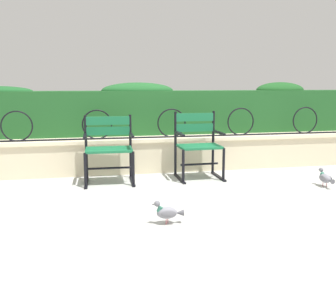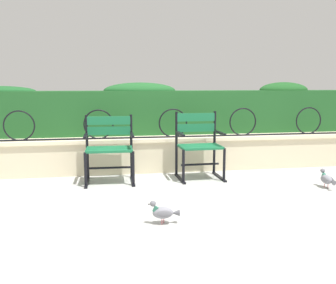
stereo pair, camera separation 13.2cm
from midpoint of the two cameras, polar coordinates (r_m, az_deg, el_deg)
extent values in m
plane|color=#ADADA8|center=(4.82, -0.47, -6.71)|extent=(60.00, 60.00, 0.00)
cube|color=beige|center=(5.68, -2.27, -2.03)|extent=(7.46, 0.35, 0.45)
cube|color=beige|center=(5.64, -2.29, 0.47)|extent=(7.46, 0.41, 0.05)
cylinder|color=black|center=(5.56, -2.17, 0.74)|extent=(6.92, 0.02, 0.02)
torus|color=black|center=(5.57, -22.08, 2.17)|extent=(0.42, 0.02, 0.42)
torus|color=black|center=(5.47, -11.11, 2.54)|extent=(0.42, 0.02, 0.42)
torus|color=black|center=(5.57, -0.15, 2.82)|extent=(0.42, 0.02, 0.42)
torus|color=black|center=(5.87, 10.06, 2.98)|extent=(0.42, 0.02, 0.42)
torus|color=black|center=(6.33, 19.04, 3.04)|extent=(0.42, 0.02, 0.42)
cube|color=#1E5123|center=(6.03, -2.96, 4.41)|extent=(7.31, 0.52, 0.66)
ellipsoid|color=#1B4E22|center=(5.98, -5.14, 7.55)|extent=(1.11, 0.47, 0.25)
ellipsoid|color=#1C4F20|center=(6.67, 15.67, 7.37)|extent=(0.82, 0.47, 0.27)
cube|color=#19663D|center=(4.86, -9.47, -1.39)|extent=(0.59, 0.14, 0.03)
cube|color=#19663D|center=(5.00, -9.48, -1.12)|extent=(0.59, 0.14, 0.03)
cube|color=#19663D|center=(5.13, -9.49, -0.86)|extent=(0.59, 0.14, 0.03)
cube|color=#19663D|center=(5.19, -9.59, 3.12)|extent=(0.59, 0.05, 0.11)
cube|color=#19663D|center=(5.21, -9.55, 1.63)|extent=(0.59, 0.05, 0.11)
cylinder|color=black|center=(5.25, -6.28, -0.67)|extent=(0.04, 0.04, 0.87)
cylinder|color=black|center=(4.86, -5.93, -3.96)|extent=(0.04, 0.04, 0.44)
cube|color=black|center=(5.10, -6.04, -5.78)|extent=(0.05, 0.52, 0.02)
cube|color=black|center=(4.98, -6.15, 1.01)|extent=(0.05, 0.40, 0.03)
cylinder|color=black|center=(5.24, -12.71, -0.84)|extent=(0.04, 0.04, 0.87)
cylinder|color=black|center=(4.86, -12.88, -4.14)|extent=(0.04, 0.04, 0.44)
cube|color=black|center=(5.10, -12.68, -5.95)|extent=(0.05, 0.52, 0.02)
cube|color=black|center=(4.98, -12.92, 0.84)|extent=(0.05, 0.40, 0.03)
cylinder|color=black|center=(5.04, -9.41, -3.83)|extent=(0.56, 0.04, 0.03)
cube|color=#19663D|center=(5.05, 4.40, -0.92)|extent=(0.55, 0.14, 0.03)
cube|color=#19663D|center=(5.18, 3.96, -0.67)|extent=(0.55, 0.14, 0.03)
cube|color=#19663D|center=(5.31, 3.54, -0.44)|extent=(0.55, 0.14, 0.03)
cube|color=#19663D|center=(5.37, 3.27, 3.68)|extent=(0.55, 0.04, 0.11)
cube|color=#19663D|center=(5.38, 3.26, 2.13)|extent=(0.55, 0.04, 0.11)
cylinder|color=black|center=(5.49, 6.00, -0.09)|extent=(0.04, 0.04, 0.90)
cylinder|color=black|center=(5.13, 7.48, -3.32)|extent=(0.04, 0.04, 0.44)
cube|color=black|center=(5.35, 6.74, -5.09)|extent=(0.05, 0.52, 0.02)
cube|color=black|center=(5.24, 6.86, 1.38)|extent=(0.04, 0.40, 0.03)
cylinder|color=black|center=(5.34, 0.40, -0.28)|extent=(0.04, 0.04, 0.90)
cylinder|color=black|center=(4.97, 1.51, -3.63)|extent=(0.04, 0.04, 0.44)
cube|color=black|center=(5.20, 0.99, -5.44)|extent=(0.05, 0.52, 0.02)
cube|color=black|center=(5.09, 1.01, 1.22)|extent=(0.04, 0.40, 0.03)
cylinder|color=black|center=(5.23, 3.93, -3.29)|extent=(0.52, 0.04, 0.03)
ellipsoid|color=gray|center=(3.59, -1.22, -10.42)|extent=(0.20, 0.12, 0.11)
cylinder|color=#2D6B56|center=(3.57, -2.30, -9.92)|extent=(0.06, 0.05, 0.06)
sphere|color=slate|center=(3.55, -2.69, -9.10)|extent=(0.06, 0.06, 0.06)
cone|color=black|center=(3.55, -3.21, -9.19)|extent=(0.02, 0.02, 0.01)
cone|color=#595960|center=(3.60, 0.63, -10.43)|extent=(0.08, 0.07, 0.06)
ellipsoid|color=slate|center=(3.55, -0.99, -10.56)|extent=(0.14, 0.03, 0.07)
ellipsoid|color=slate|center=(3.63, -1.13, -10.13)|extent=(0.14, 0.03, 0.07)
cylinder|color=#C6515B|center=(3.60, -1.35, -11.73)|extent=(0.01, 0.01, 0.05)
cylinder|color=#C6515B|center=(3.63, -1.08, -11.52)|extent=(0.01, 0.01, 0.05)
ellipsoid|color=gray|center=(5.19, 21.51, -5.02)|extent=(0.11, 0.19, 0.11)
cylinder|color=#2D6B56|center=(5.24, 21.12, -4.48)|extent=(0.05, 0.06, 0.06)
sphere|color=slate|center=(5.25, 21.01, -3.85)|extent=(0.06, 0.06, 0.06)
cone|color=black|center=(5.27, 20.81, -3.83)|extent=(0.01, 0.02, 0.01)
cone|color=#595960|center=(5.10, 22.24, -5.35)|extent=(0.06, 0.08, 0.06)
ellipsoid|color=slate|center=(5.16, 21.19, -5.03)|extent=(0.02, 0.14, 0.07)
ellipsoid|color=slate|center=(5.21, 21.96, -4.95)|extent=(0.02, 0.14, 0.07)
cylinder|color=#C6515B|center=(5.21, 21.24, -5.87)|extent=(0.01, 0.01, 0.05)
cylinder|color=#C6515B|center=(5.21, 21.69, -5.88)|extent=(0.01, 0.01, 0.05)
camera|label=1|loc=(0.07, -90.78, -0.12)|focal=41.26mm
camera|label=2|loc=(0.07, 89.22, 0.12)|focal=41.26mm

